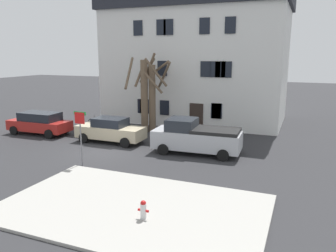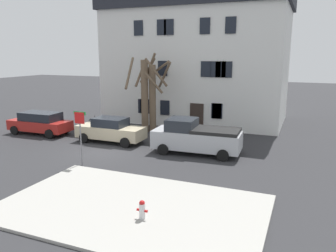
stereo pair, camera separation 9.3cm
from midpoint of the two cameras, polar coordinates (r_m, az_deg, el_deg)
name	(u,v)px [view 2 (the right image)]	position (r m, az deg, el deg)	size (l,w,h in m)	color
ground_plane	(104,152)	(21.28, -10.69, -4.36)	(120.00, 120.00, 0.00)	#2D2D30
sidewalk_slab	(131,207)	(13.70, -6.01, -13.47)	(10.32, 6.38, 0.12)	#A8A59E
building_main	(197,53)	(31.01, 5.07, 12.13)	(15.80, 8.85, 11.82)	white
tree_bare_near	(145,92)	(25.94, -3.88, 5.78)	(3.30, 3.31, 6.03)	brown
tree_bare_mid	(153,94)	(25.89, -2.42, 5.36)	(2.55, 2.84, 5.68)	brown
car_red_wagon	(40,123)	(27.13, -20.71, 0.54)	(4.80, 2.12, 1.68)	#AD231E
car_beige_sedan	(111,130)	(23.35, -9.54, -0.68)	(4.73, 1.97, 1.70)	#C6B793
pickup_truck_silver	(196,137)	(20.54, 4.88, -1.86)	(5.39, 2.53, 2.09)	#B7BABF
fire_hydrant	(142,209)	(12.52, -4.17, -13.86)	(0.42, 0.22, 0.71)	silver
street_sign_pole	(80,128)	(18.48, -14.49, -0.39)	(0.76, 0.07, 2.98)	slate
bicycle_leaning	(97,123)	(28.27, -11.86, 0.45)	(1.75, 0.24, 1.03)	black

